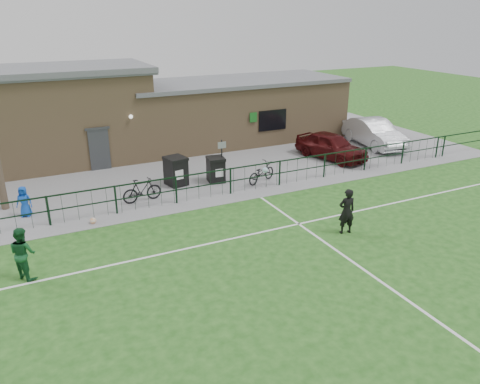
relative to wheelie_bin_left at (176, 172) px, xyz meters
name	(u,v)px	position (x,y,z in m)	size (l,w,h in m)	color
ground	(315,289)	(0.78, -10.15, -0.64)	(90.00, 90.00, 0.00)	#205218
paving_strip	(170,163)	(0.78, 3.35, -0.63)	(34.00, 13.00, 0.02)	gray
pitch_line_touch	(212,199)	(0.78, -2.35, -0.64)	(28.00, 0.10, 0.01)	white
pitch_line_mid	(252,234)	(0.78, -6.15, -0.64)	(28.00, 0.10, 0.01)	white
pitch_line_perp	(369,273)	(2.78, -10.15, -0.64)	(0.10, 16.00, 0.01)	white
perimeter_fence	(209,185)	(0.78, -2.15, -0.04)	(28.00, 0.10, 1.20)	black
wheelie_bin_left	(176,172)	(0.00, 0.00, 0.00)	(0.82, 0.93, 1.25)	black
wheelie_bin_right	(216,170)	(1.82, -0.41, -0.07)	(0.73, 0.83, 1.10)	black
sign_post	(222,161)	(2.12, -0.46, 0.38)	(0.06, 0.06, 2.00)	black
car_maroon	(331,146)	(8.94, 0.26, 0.09)	(1.69, 4.20, 1.43)	#410B0C
car_silver	(374,133)	(12.80, 1.26, 0.17)	(1.68, 4.81, 1.58)	#B5B7BE
bicycle_d	(142,190)	(-1.96, -1.35, -0.11)	(0.48, 1.69, 1.02)	black
bicycle_e	(261,172)	(3.71, -1.43, -0.15)	(0.63, 1.81, 0.95)	black
spectator_child	(24,201)	(-6.49, -0.83, -0.01)	(0.60, 0.39, 1.23)	blue
goalkeeper_kick	(344,210)	(3.86, -7.44, 0.23)	(2.04, 3.59, 1.79)	black
outfield_player	(23,253)	(-6.72, -5.73, 0.18)	(0.80, 0.62, 1.64)	#175229
ball_ground	(93,221)	(-4.24, -2.69, -0.52)	(0.24, 0.24, 0.24)	white
clubhouse	(136,113)	(-0.10, 6.35, 1.58)	(24.25, 5.40, 4.96)	#A4845B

